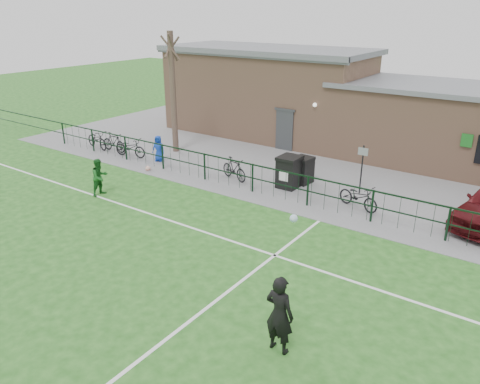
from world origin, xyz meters
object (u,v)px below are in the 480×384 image
Objects in this scene: wheelie_bin_left at (303,171)px; bicycle_c at (130,148)px; sign_post at (362,170)px; bicycle_a at (97,139)px; bicycle_b at (114,142)px; spectator_child at (158,148)px; bare_tree at (173,94)px; outfield_player at (100,177)px; bicycle_d at (234,169)px; wheelie_bin_right at (289,173)px; bicycle_e at (358,197)px; ball_ground at (148,168)px.

wheelie_bin_left reaches higher than bicycle_c.
bicycle_a is at bearing -172.42° from sign_post.
bicycle_a is 1.21m from bicycle_b.
wheelie_bin_left is 7.32m from spectator_child.
wheelie_bin_left is 0.53× the size of sign_post.
bare_tree is 6.86m from outfield_player.
bicycle_c is (1.38, -0.14, -0.02)m from bicycle_b.
bicycle_d is at bearing -147.70° from wheelie_bin_left.
bicycle_a is (-11.45, -1.59, -0.04)m from wheelie_bin_left.
spectator_child is 4.68m from outfield_player.
wheelie_bin_right reaches higher than wheelie_bin_left.
bicycle_e is 10.19m from spectator_child.
bicycle_d is at bearing -36.31° from outfield_player.
bicycle_b is at bearing -74.80° from bicycle_a.
bicycle_c is 1.20× the size of outfield_player.
ball_ground is at bearing -85.25° from spectator_child.
bicycle_b is at bearing -166.47° from wheelie_bin_left.
sign_post is 9.56m from ball_ground.
wheelie_bin_right is at bearing -159.44° from sign_post.
bicycle_b is at bearing -172.19° from sign_post.
bicycle_e is (14.44, 0.37, -0.03)m from bicycle_a.
wheelie_bin_right is 6.99m from spectator_child.
bicycle_a is 1.06× the size of bicycle_e.
ball_ground is (0.61, -1.36, -0.53)m from spectator_child.
spectator_child is at bearing -76.07° from bicycle_a.
sign_post is at bearing 11.40° from wheelie_bin_left.
bicycle_a is 1.24× the size of outfield_player.
spectator_child reaches higher than bicycle_c.
sign_post reaches higher than bicycle_b.
bare_tree is 3.00× the size of sign_post.
sign_post is 1.59× the size of spectator_child.
wheelie_bin_right reaches higher than bicycle_a.
bare_tree is 3.64× the size of bicycle_b.
bicycle_c is 1.43× the size of spectator_child.
bicycle_b is 1.39m from bicycle_c.
bicycle_b is at bearing 163.78° from spectator_child.
spectator_child is (-4.57, 0.03, 0.14)m from bicycle_d.
outfield_player is at bearing -154.22° from bicycle_c.
wheelie_bin_right is 10.05m from bicycle_b.
bicycle_c is (-1.18, -2.05, -2.51)m from bare_tree.
bicycle_c is 1.70m from spectator_child.
bicycle_e is 7.36× the size of ball_ground.
bare_tree is 11.09m from bicycle_e.
bicycle_d reaches higher than ball_ground.
bicycle_c is 11.86m from bicycle_e.
outfield_player is (-5.75, -5.08, 0.11)m from wheelie_bin_right.
outfield_player is at bearing 160.95° from bicycle_d.
bicycle_a is at bearing 80.66° from bicycle_c.
bicycle_e is at bearing -70.99° from bicycle_d.
ball_ground is at bearing 11.29° from outfield_player.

